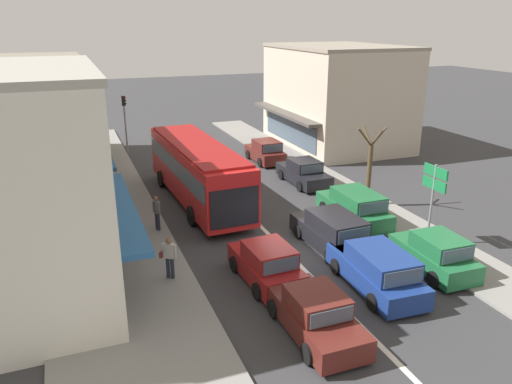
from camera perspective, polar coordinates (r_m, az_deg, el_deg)
name	(u,v)px	position (r m, az deg, el deg)	size (l,w,h in m)	color
ground_plane	(291,257)	(20.85, 4.03, -7.38)	(140.00, 140.00, 0.00)	#353538
lane_centre_line	(256,222)	(24.20, 0.04, -3.44)	(0.20, 28.00, 0.01)	silver
sidewalk_left	(107,225)	(24.67, -16.63, -3.67)	(5.20, 44.00, 0.14)	gray
kerb_right	(346,193)	(28.46, 10.29, -0.12)	(2.80, 44.00, 0.12)	gray
shopfront_corner_near	(6,188)	(18.70, -26.64, 0.41)	(7.40, 9.27, 7.89)	silver
shopfront_mid_block	(22,137)	(27.52, -25.17, 5.74)	(7.26, 8.44, 7.56)	#B2A38E
shopfront_far_end	(30,114)	(36.18, -24.39, 8.17)	(8.08, 8.57, 6.93)	beige
building_right_far	(337,96)	(39.23, 9.20, 10.76)	(8.81, 10.81, 7.51)	beige
city_bus	(198,168)	(26.42, -6.68, 2.70)	(3.05, 10.95, 3.23)	red
hatchback_queue_far_back	(267,264)	(18.65, 1.22, -8.26)	(1.95, 3.77, 1.54)	maroon
sedan_behind_bus_mid	(315,314)	(15.97, 6.76, -13.72)	(1.91, 4.21, 1.47)	#561E19
wagon_behind_bus_near	(333,232)	(21.48, 8.79, -4.55)	(2.05, 4.55, 1.58)	black
wagon_queue_gap_filler	(377,270)	(18.69, 13.68, -8.66)	(2.10, 4.58, 1.58)	navy
parked_hatchback_kerb_front	(435,254)	(20.58, 19.78, -6.72)	(1.90, 3.75, 1.54)	#1E6638
parked_wagon_kerb_second	(355,207)	(24.48, 11.21, -1.68)	(1.98, 4.52, 1.58)	#1E6638
parked_sedan_kerb_third	(304,173)	(29.78, 5.47, 2.19)	(1.97, 4.24, 1.47)	black
parked_hatchback_kerb_rear	(266,152)	(34.26, 1.10, 4.61)	(1.86, 3.72, 1.54)	#561E19
traffic_light_downstreet	(125,115)	(37.19, -14.77, 8.53)	(0.33, 0.24, 4.20)	gray
directional_road_sign	(434,185)	(22.22, 19.68, 0.73)	(0.10, 1.40, 3.60)	gray
street_tree_right	(369,168)	(26.24, 12.84, 2.65)	(1.68, 1.78, 4.25)	brown
pedestrian_with_handbag_near	(169,255)	(18.78, -9.91, -7.14)	(0.61, 0.49, 1.63)	#232838
pedestrian_browsing_midblock	(157,211)	(23.09, -11.27, -2.13)	(0.32, 0.55, 1.63)	#232838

